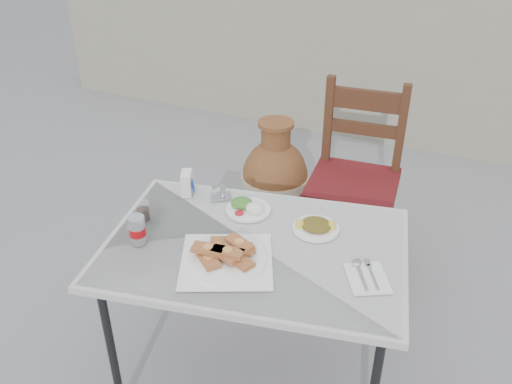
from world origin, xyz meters
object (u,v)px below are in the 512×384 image
at_px(cafe_table, 255,254).
at_px(terracotta_urn, 275,180).
at_px(salad_rice_plate, 248,207).
at_px(cola_glass, 143,212).
at_px(pide_plate, 226,254).
at_px(napkin_holder, 187,183).
at_px(condiment_caddy, 221,194).
at_px(soda_can, 137,230).
at_px(salad_chopped_plate, 316,226).
at_px(chair, 355,178).

bearing_deg(cafe_table, terracotta_urn, 108.71).
bearing_deg(salad_rice_plate, cola_glass, -146.68).
relative_size(cafe_table, cola_glass, 15.43).
relative_size(cafe_table, pide_plate, 2.88).
bearing_deg(napkin_holder, condiment_caddy, -13.57).
height_order(pide_plate, cola_glass, cola_glass).
xyz_separation_m(pide_plate, soda_can, (-0.35, -0.04, 0.03)).
relative_size(pide_plate, salad_chopped_plate, 2.36).
bearing_deg(soda_can, salad_chopped_plate, 31.77).
bearing_deg(cafe_table, chair, 81.63).
height_order(salad_rice_plate, cola_glass, cola_glass).
bearing_deg(soda_can, pide_plate, 5.85).
bearing_deg(cola_glass, chair, 57.78).
bearing_deg(cola_glass, pide_plate, -13.44).
bearing_deg(soda_can, terracotta_urn, 88.17).
bearing_deg(condiment_caddy, salad_rice_plate, -16.17).
relative_size(salad_rice_plate, chair, 0.19).
height_order(salad_rice_plate, condiment_caddy, condiment_caddy).
relative_size(napkin_holder, terracotta_urn, 0.15).
bearing_deg(napkin_holder, cola_glass, -126.66).
bearing_deg(salad_chopped_plate, cola_glass, -161.34).
height_order(salad_rice_plate, napkin_holder, napkin_holder).
xyz_separation_m(cola_glass, chair, (0.61, 0.97, -0.20)).
distance_m(soda_can, chair, 1.26).
bearing_deg(chair, terracotta_urn, 159.68).
xyz_separation_m(cafe_table, salad_rice_plate, (-0.12, 0.20, 0.06)).
relative_size(cafe_table, terracotta_urn, 1.82).
relative_size(pide_plate, soda_can, 3.82).
bearing_deg(salad_chopped_plate, cafe_table, -133.65).
xyz_separation_m(pide_plate, salad_rice_plate, (-0.07, 0.33, -0.01)).
relative_size(cafe_table, condiment_caddy, 12.13).
bearing_deg(napkin_holder, terracotta_urn, 62.05).
xyz_separation_m(cafe_table, napkin_holder, (-0.42, 0.21, 0.10)).
distance_m(soda_can, terracotta_urn, 1.31).
distance_m(salad_rice_plate, terracotta_urn, 0.98).
relative_size(cola_glass, napkin_holder, 0.80).
bearing_deg(salad_chopped_plate, napkin_holder, 177.34).
bearing_deg(salad_chopped_plate, soda_can, -148.23).
bearing_deg(salad_rice_plate, pide_plate, -77.62).
xyz_separation_m(cola_glass, terracotta_urn, (0.11, 1.11, -0.40)).
distance_m(condiment_caddy, chair, 0.83).
bearing_deg(condiment_caddy, salad_chopped_plate, -7.01).
bearing_deg(cafe_table, pide_plate, -109.75).
height_order(pide_plate, salad_chopped_plate, pide_plate).
relative_size(pide_plate, chair, 0.44).
distance_m(pide_plate, terracotta_urn, 1.31).
bearing_deg(cafe_table, salad_chopped_plate, 46.35).
height_order(soda_can, terracotta_urn, soda_can).
distance_m(cafe_table, pide_plate, 0.17).
xyz_separation_m(salad_chopped_plate, chair, (-0.04, 0.75, -0.18)).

